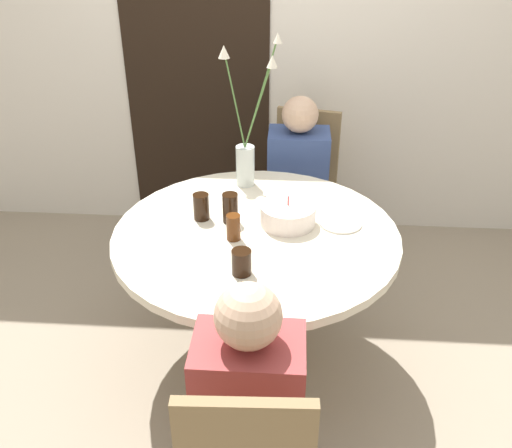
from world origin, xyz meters
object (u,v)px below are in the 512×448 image
at_px(drink_glass_1, 230,208).
at_px(person_boy, 249,428).
at_px(flower_vase, 247,143).
at_px(person_guest, 297,192).
at_px(side_plate, 340,223).
at_px(drink_glass_0, 242,262).
at_px(chair_left_flank, 303,178).
at_px(drink_glass_3, 201,207).
at_px(drink_glass_2, 233,227).
at_px(birthday_cake, 288,214).

relative_size(drink_glass_1, person_boy, 0.13).
relative_size(flower_vase, person_guest, 0.68).
distance_m(side_plate, person_guest, 0.80).
distance_m(flower_vase, drink_glass_0, 0.81).
relative_size(chair_left_flank, drink_glass_1, 6.70).
height_order(drink_glass_3, person_guest, person_guest).
height_order(flower_vase, side_plate, flower_vase).
bearing_deg(chair_left_flank, drink_glass_3, -105.45).
bearing_deg(drink_glass_1, flower_vase, 84.09).
relative_size(drink_glass_0, drink_glass_2, 0.89).
xyz_separation_m(birthday_cake, drink_glass_0, (-0.17, -0.39, 0.00)).
bearing_deg(drink_glass_2, drink_glass_3, 134.73).
height_order(drink_glass_1, person_guest, person_guest).
bearing_deg(drink_glass_1, drink_glass_3, 173.07).
height_order(chair_left_flank, person_boy, person_boy).
distance_m(birthday_cake, person_boy, 0.98).
relative_size(birthday_cake, drink_glass_3, 2.02).
xyz_separation_m(person_guest, person_boy, (-0.14, -1.70, 0.00)).
distance_m(side_plate, drink_glass_3, 0.63).
xyz_separation_m(drink_glass_3, person_guest, (0.43, 0.74, -0.29)).
bearing_deg(person_boy, chair_left_flank, 84.55).
distance_m(chair_left_flank, drink_glass_1, 1.01).
bearing_deg(flower_vase, chair_left_flank, 60.30).
xyz_separation_m(drink_glass_0, drink_glass_2, (-0.06, 0.25, 0.01)).
relative_size(person_guest, person_boy, 1.00).
distance_m(flower_vase, drink_glass_2, 0.57).
bearing_deg(person_boy, person_guest, 85.18).
xyz_separation_m(drink_glass_2, person_boy, (0.13, -0.79, -0.29)).
bearing_deg(drink_glass_2, side_plate, 19.17).
bearing_deg(drink_glass_0, side_plate, 45.27).
relative_size(drink_glass_0, person_guest, 0.10).
xyz_separation_m(drink_glass_0, person_boy, (0.07, -0.55, -0.28)).
bearing_deg(chair_left_flank, drink_glass_1, -98.04).
xyz_separation_m(flower_vase, person_guest, (0.26, 0.36, -0.44)).
bearing_deg(birthday_cake, person_boy, -95.98).
height_order(birthday_cake, flower_vase, flower_vase).
bearing_deg(drink_glass_0, person_boy, -82.51).
xyz_separation_m(birthday_cake, drink_glass_2, (-0.23, -0.15, 0.01)).
bearing_deg(drink_glass_1, birthday_cake, -0.42).
bearing_deg(drink_glass_0, drink_glass_2, 102.97).
bearing_deg(birthday_cake, person_guest, 86.62).
distance_m(chair_left_flank, person_boy, 1.86).
distance_m(flower_vase, person_guest, 0.63).
bearing_deg(birthday_cake, side_plate, 3.68).
distance_m(side_plate, drink_glass_1, 0.50).
distance_m(drink_glass_0, drink_glass_2, 0.26).
height_order(side_plate, drink_glass_2, drink_glass_2).
xyz_separation_m(birthday_cake, side_plate, (0.24, 0.02, -0.04)).
height_order(side_plate, drink_glass_0, drink_glass_0).
distance_m(flower_vase, person_boy, 1.41).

